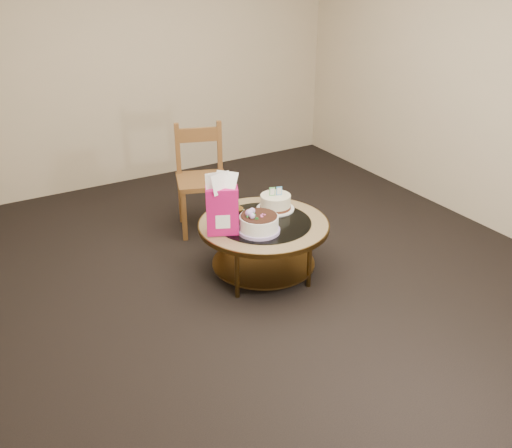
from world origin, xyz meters
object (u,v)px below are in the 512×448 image
gift_bag (222,204)px  cream_cake (275,202)px  coffee_table (264,231)px  decorated_cake (259,224)px  dining_chair (202,178)px

gift_bag → cream_cake: bearing=39.4°
cream_cake → gift_bag: (-0.56, -0.15, 0.17)m
coffee_table → cream_cake: bearing=37.2°
cream_cake → gift_bag: size_ratio=0.66×
decorated_cake → gift_bag: bearing=151.8°
dining_chair → decorated_cake: bearing=-74.3°
cream_cake → dining_chair: 0.89m
coffee_table → decorated_cake: size_ratio=3.22×
decorated_cake → cream_cake: cream_cake is taller
coffee_table → dining_chair: bearing=93.0°
decorated_cake → dining_chair: dining_chair is taller
cream_cake → gift_bag: 0.60m
dining_chair → gift_bag: bearing=-87.7°
coffee_table → gift_bag: 0.47m
cream_cake → gift_bag: bearing=-147.5°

